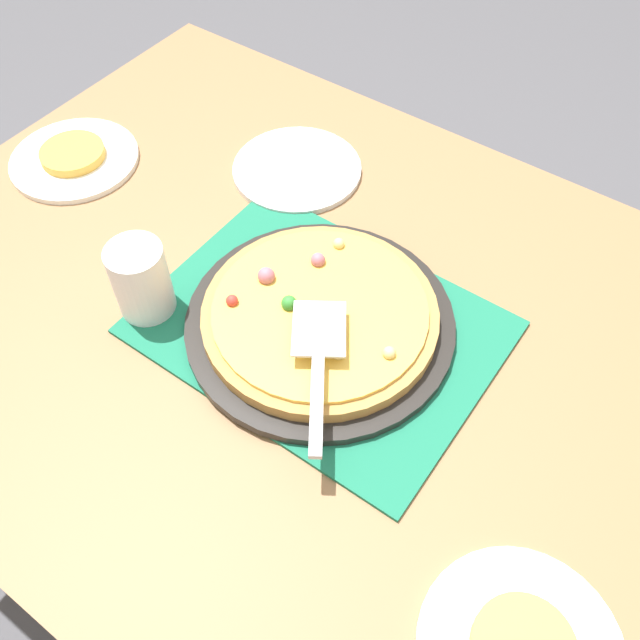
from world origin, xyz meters
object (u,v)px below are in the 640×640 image
Objects in this scene: plate_near_left at (75,159)px; plate_side at (297,169)px; pizza_pan at (320,323)px; cup_far at (141,281)px; served_slice_left at (72,154)px; pizza_server at (318,359)px; pizza at (320,314)px.

plate_near_left and plate_side have the same top height.
pizza_pan is at bearing 132.12° from plate_side.
cup_far reaches higher than plate_near_left.
served_slice_left reaches higher than plate_near_left.
pizza_pan is 1.73× the size of plate_near_left.
plate_side is 0.44m from pizza_server.
pizza is at bearing 175.06° from served_slice_left.
pizza reaches higher than served_slice_left.
plate_side is (0.23, -0.25, -0.01)m from pizza_pan.
pizza is (0.00, -0.00, 0.02)m from pizza_pan.
pizza_pan is 0.26m from cup_far.
pizza_pan is 1.77× the size of pizza_server.
pizza_pan is 1.15× the size of pizza.
pizza_pan is at bearing 175.06° from plate_near_left.
pizza_pan is at bearing 170.78° from pizza.
pizza_pan reaches higher than plate_side.
plate_near_left is 1.00× the size of plate_side.
plate_side is 0.39m from served_slice_left.
cup_far is at bearing 27.02° from pizza.
pizza_pan is 3.45× the size of served_slice_left.
pizza is 3.00× the size of served_slice_left.
served_slice_left is (0.56, -0.05, -0.01)m from pizza.
served_slice_left is 0.63m from pizza_server.
pizza is 0.25m from cup_far.
cup_far reaches higher than served_slice_left.
plate_side is (-0.33, -0.20, 0.00)m from plate_near_left.
pizza reaches higher than plate_near_left.
served_slice_left reaches higher than pizza_pan.
plate_near_left is 1.03× the size of pizza_server.
plate_side is 0.37m from cup_far.
plate_side is at bearing -89.43° from cup_far.
plate_side is at bearing -148.32° from plate_near_left.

